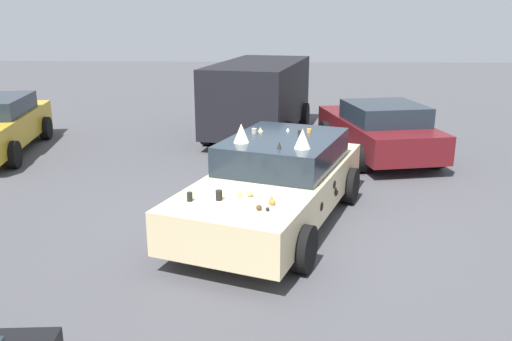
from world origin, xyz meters
name	(u,v)px	position (x,y,z in m)	size (l,w,h in m)	color
ground_plane	(274,223)	(0.00, 0.00, 0.00)	(60.00, 60.00, 0.00)	#47474C
art_car_decorated	(277,181)	(0.09, -0.03, 0.71)	(4.98, 3.29, 1.66)	beige
parked_van_near_left	(259,94)	(6.53, 0.45, 1.15)	(5.14, 3.01, 2.04)	black
parked_sedan_row_back_far	(378,129)	(4.33, -2.46, 0.67)	(4.37, 2.60, 1.33)	#5B1419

